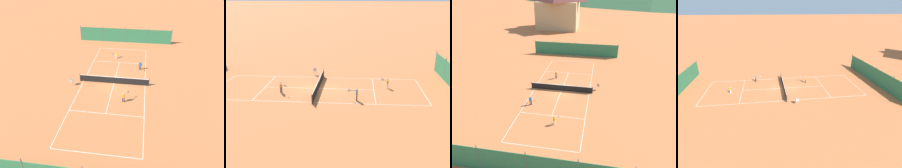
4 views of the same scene
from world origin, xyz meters
TOP-DOWN VIEW (x-y plane):
  - ground_plane at (0.00, 0.00)m, footprint 600.00×600.00m
  - court_line_markings at (0.00, 0.00)m, footprint 8.25×23.85m
  - tennis_net at (0.00, 0.00)m, footprint 9.18×0.08m
  - player_far_baseline at (0.75, -7.98)m, footprint 0.73×0.83m
  - player_far_service at (-3.27, -4.42)m, footprint 0.47×1.05m
  - player_near_service at (-1.68, 3.93)m, footprint 0.76×0.93m
  - tennis_ball_service_box at (-1.98, 8.20)m, footprint 0.07×0.07m
  - tennis_ball_by_net_right at (3.25, -4.13)m, footprint 0.07×0.07m
  - tennis_ball_alley_right at (2.32, 6.32)m, footprint 0.07×0.07m
  - tennis_ball_by_net_left at (-1.96, -8.24)m, footprint 0.07×0.07m
  - tennis_ball_mid_court at (-2.25, 9.60)m, footprint 0.07×0.07m
  - tennis_ball_far_corner at (-1.53, 1.55)m, footprint 0.07×0.07m
  - tennis_ball_near_corner at (-3.53, -0.72)m, footprint 0.07×0.07m
  - tennis_ball_alley_left at (-0.62, -9.66)m, footprint 0.07×0.07m
  - ball_hopper at (5.30, 1.28)m, footprint 0.36×0.36m

SIDE VIEW (x-z plane):
  - ground_plane at x=0.00m, z-range 0.00..0.00m
  - court_line_markings at x=0.00m, z-range 0.00..0.01m
  - tennis_ball_service_box at x=-1.98m, z-range 0.00..0.07m
  - tennis_ball_by_net_right at x=3.25m, z-range 0.00..0.07m
  - tennis_ball_alley_right at x=2.32m, z-range 0.00..0.07m
  - tennis_ball_by_net_left at x=-1.96m, z-range 0.00..0.07m
  - tennis_ball_mid_court at x=-2.25m, z-range 0.00..0.07m
  - tennis_ball_far_corner at x=-1.53m, z-range 0.00..0.07m
  - tennis_ball_near_corner at x=-3.53m, z-range 0.00..0.07m
  - tennis_ball_alley_left at x=-0.62m, z-range 0.00..0.07m
  - tennis_net at x=0.00m, z-range -0.03..1.03m
  - player_far_baseline at x=0.75m, z-range 0.10..1.21m
  - ball_hopper at x=5.30m, z-range 0.21..1.10m
  - player_near_service at x=-1.68m, z-range 0.11..1.37m
  - player_far_service at x=-3.27m, z-range 0.11..1.40m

